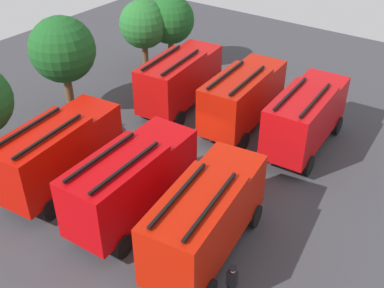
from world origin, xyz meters
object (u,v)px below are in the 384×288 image
fire_truck_5 (180,78)px  tree_2 (144,24)px  fire_truck_0 (206,216)px  tree_3 (170,20)px  traffic_cone_1 (225,159)px  fire_truck_1 (306,116)px  firefighter_1 (232,282)px  traffic_cone_0 (116,123)px  fire_truck_2 (132,180)px  fire_truck_3 (243,96)px  firefighter_0 (222,92)px  fire_truck_4 (59,150)px  firefighter_3 (145,82)px  tree_1 (62,50)px

fire_truck_5 → tree_2: size_ratio=1.35×
fire_truck_0 → tree_3: 19.97m
fire_truck_5 → traffic_cone_1: size_ratio=11.05×
fire_truck_1 → tree_3: tree_3 is taller
firefighter_1 → traffic_cone_0: size_ratio=3.13×
fire_truck_2 → traffic_cone_1: 6.50m
fire_truck_3 → traffic_cone_1: bearing=-165.8°
firefighter_0 → traffic_cone_0: size_ratio=2.80×
fire_truck_0 → fire_truck_3: 10.92m
firefighter_0 → traffic_cone_1: firefighter_0 is taller
fire_truck_4 → firefighter_0: bearing=-15.0°
tree_2 → tree_3: tree_3 is taller
traffic_cone_0 → traffic_cone_1: 7.69m
fire_truck_1 → fire_truck_5: same height
tree_2 → tree_3: size_ratio=0.99×
fire_truck_4 → firefighter_1: (-1.15, -10.86, -1.12)m
firefighter_3 → tree_1: tree_1 is taller
fire_truck_3 → fire_truck_5: (-0.21, 4.60, 0.00)m
fire_truck_0 → tree_3: size_ratio=1.33×
fire_truck_1 → fire_truck_3: 4.05m
firefighter_0 → firefighter_3: bearing=9.1°
fire_truck_5 → tree_1: (-4.56, 5.57, 2.12)m
fire_truck_4 → firefighter_0: (12.19, -1.85, -1.25)m
firefighter_0 → traffic_cone_1: (-5.75, -3.94, -0.57)m
firefighter_3 → tree_1: 6.20m
fire_truck_3 → traffic_cone_0: bearing=121.8°
fire_truck_0 → fire_truck_1: size_ratio=1.02×
fire_truck_3 → fire_truck_5: same height
tree_2 → traffic_cone_0: (-7.47, -3.87, -3.42)m
tree_3 → fire_truck_0: bearing=-137.9°
tree_1 → traffic_cone_0: bearing=-87.0°
fire_truck_0 → fire_truck_4: (-0.31, 8.67, 0.00)m
fire_truck_0 → traffic_cone_1: bearing=17.6°
tree_1 → tree_3: (9.46, -1.00, -0.51)m
tree_2 → fire_truck_4: bearing=-156.6°
fire_truck_1 → tree_3: (4.68, 13.21, 1.61)m
firefighter_0 → tree_2: 8.18m
fire_truck_5 → firefighter_1: fire_truck_5 is taller
fire_truck_0 → fire_truck_1: bearing=-6.9°
fire_truck_2 → traffic_cone_1: fire_truck_2 is taller
firefighter_1 → tree_2: tree_2 is taller
firefighter_1 → traffic_cone_0: firefighter_1 is taller
fire_truck_2 → traffic_cone_0: bearing=47.0°
fire_truck_5 → traffic_cone_0: 5.07m
firefighter_0 → fire_truck_3: bearing=134.5°
fire_truck_2 → tree_1: 11.71m
tree_1 → fire_truck_3: bearing=-64.9°
tree_1 → fire_truck_1: bearing=-71.4°
fire_truck_5 → tree_2: bearing=55.0°
fire_truck_3 → fire_truck_4: size_ratio=0.99×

